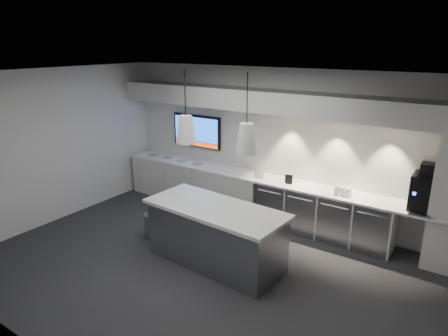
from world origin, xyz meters
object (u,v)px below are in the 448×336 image
Objects in this scene: island at (215,235)px; bin at (153,225)px; wall_tv at (197,131)px; coffee_machine at (425,191)px.

island reaches higher than bin.
island is 1.51m from bin.
wall_tv is 0.53× the size of island.
wall_tv is at bearing 104.80° from bin.
coffee_machine is at bearing -2.99° from wall_tv.
wall_tv is 1.64× the size of coffee_machine.
coffee_machine is at bearing 39.38° from island.
coffee_machine is at bearing 23.63° from bin.
wall_tv reaches higher than bin.
wall_tv reaches higher than island.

